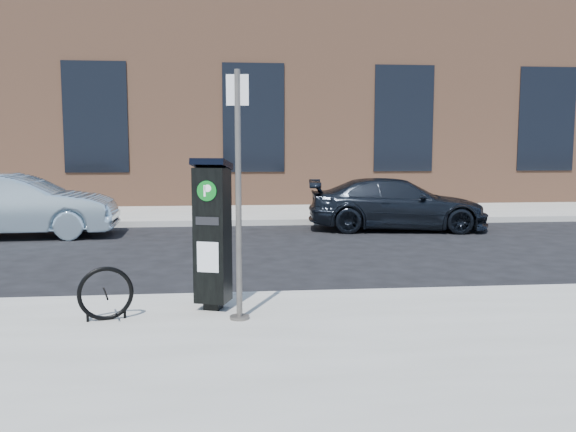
{
  "coord_description": "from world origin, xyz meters",
  "views": [
    {
      "loc": [
        -0.91,
        -8.01,
        2.12
      ],
      "look_at": [
        -0.04,
        0.5,
        1.12
      ],
      "focal_mm": 38.0,
      "sensor_mm": 36.0,
      "label": 1
    }
  ],
  "objects": [
    {
      "name": "sidewalk_far",
      "position": [
        0.0,
        14.0,
        0.07
      ],
      "size": [
        60.0,
        12.0,
        0.15
      ],
      "primitive_type": "cube",
      "color": "gray",
      "rests_on": "ground"
    },
    {
      "name": "car_dark",
      "position": [
        3.36,
        6.85,
        0.65
      ],
      "size": [
        4.65,
        2.38,
        1.29
      ],
      "primitive_type": "imported",
      "rotation": [
        0.0,
        0.0,
        1.44
      ],
      "color": "black",
      "rests_on": "ground"
    },
    {
      "name": "sign_pole",
      "position": [
        -0.78,
        -1.22,
        1.54
      ],
      "size": [
        0.25,
        0.22,
        2.79
      ],
      "rotation": [
        0.0,
        0.0,
        -0.13
      ],
      "color": "#4A4641",
      "rests_on": "sidewalk_near"
    },
    {
      "name": "curb_far",
      "position": [
        0.0,
        8.02,
        0.07
      ],
      "size": [
        60.0,
        0.12,
        0.16
      ],
      "primitive_type": "cube",
      "color": "#9E9B93",
      "rests_on": "ground"
    },
    {
      "name": "bike_rack",
      "position": [
        -2.28,
        -1.11,
        0.45
      ],
      "size": [
        0.61,
        0.21,
        0.62
      ],
      "rotation": [
        0.0,
        0.0,
        0.27
      ],
      "color": "black",
      "rests_on": "sidewalk_near"
    },
    {
      "name": "curb_near",
      "position": [
        0.0,
        -0.02,
        0.07
      ],
      "size": [
        60.0,
        0.12,
        0.16
      ],
      "primitive_type": "cube",
      "color": "#9E9B93",
      "rests_on": "ground"
    },
    {
      "name": "ground",
      "position": [
        0.0,
        0.0,
        0.0
      ],
      "size": [
        120.0,
        120.0,
        0.0
      ],
      "primitive_type": "plane",
      "color": "black",
      "rests_on": "ground"
    },
    {
      "name": "building",
      "position": [
        -0.0,
        17.0,
        4.15
      ],
      "size": [
        28.0,
        10.05,
        8.25
      ],
      "color": "brown",
      "rests_on": "ground"
    },
    {
      "name": "parking_kiosk",
      "position": [
        -1.08,
        -0.76,
        1.08
      ],
      "size": [
        0.52,
        0.48,
        1.82
      ],
      "rotation": [
        0.0,
        0.0,
        -0.33
      ],
      "color": "black",
      "rests_on": "sidewalk_near"
    },
    {
      "name": "car_silver",
      "position": [
        -5.72,
        6.5,
        0.73
      ],
      "size": [
        4.51,
        1.75,
        1.46
      ],
      "primitive_type": "imported",
      "rotation": [
        0.0,
        0.0,
        1.62
      ],
      "color": "#95AEBD",
      "rests_on": "ground"
    }
  ]
}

